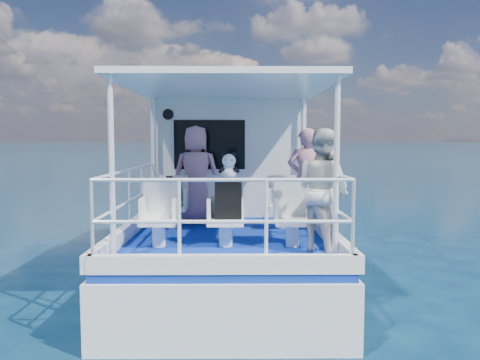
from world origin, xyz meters
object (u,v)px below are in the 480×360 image
(passenger_stbd_aft, at_px, (323,190))
(backpack_center, at_px, (228,199))
(passenger_port_fwd, at_px, (196,175))
(panda, at_px, (229,166))

(passenger_stbd_aft, distance_m, backpack_center, 1.25)
(passenger_port_fwd, bearing_deg, panda, 111.81)
(passenger_port_fwd, xyz_separation_m, passenger_stbd_aft, (1.80, -2.12, -0.05))
(passenger_port_fwd, height_order, backpack_center, passenger_port_fwd)
(passenger_port_fwd, relative_size, passenger_stbd_aft, 1.07)
(passenger_stbd_aft, height_order, backpack_center, passenger_stbd_aft)
(passenger_port_fwd, relative_size, backpack_center, 3.18)
(passenger_port_fwd, distance_m, backpack_center, 1.93)
(backpack_center, bearing_deg, panda, -71.15)
(panda, bearing_deg, passenger_stbd_aft, -12.52)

